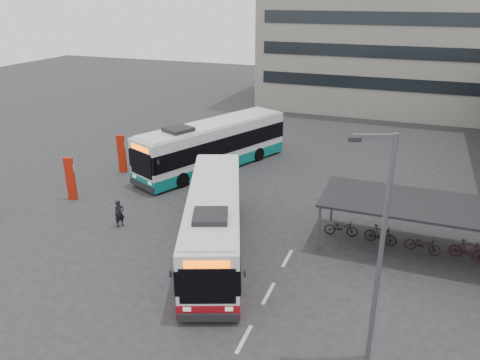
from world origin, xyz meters
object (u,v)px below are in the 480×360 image
(bus_teal, at_px, (213,146))
(lamp_post, at_px, (379,241))
(pedestrian, at_px, (119,214))
(bus_main, at_px, (214,221))

(bus_teal, height_order, lamp_post, lamp_post)
(pedestrian, height_order, lamp_post, lamp_post)
(bus_main, height_order, lamp_post, lamp_post)
(bus_teal, distance_m, lamp_post, 20.20)
(pedestrian, bearing_deg, lamp_post, -80.90)
(bus_teal, relative_size, pedestrian, 8.03)
(bus_teal, bearing_deg, bus_main, -41.93)
(bus_teal, xyz_separation_m, pedestrian, (-1.08, -10.15, -0.92))
(bus_main, distance_m, bus_teal, 11.63)
(lamp_post, bearing_deg, bus_teal, 108.25)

